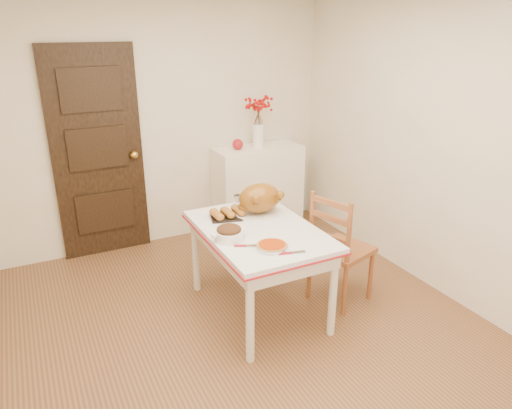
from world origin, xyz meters
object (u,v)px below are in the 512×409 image
turkey_platter (260,200)px  pumpkin_pie (272,246)px  chair_oak (342,247)px  sideboard (258,189)px  kitchen_table (259,270)px

turkey_platter → pumpkin_pie: size_ratio=1.83×
chair_oak → sideboard: bearing=-18.8°
chair_oak → pumpkin_pie: size_ratio=4.31×
turkey_platter → pumpkin_pie: turkey_platter is taller
chair_oak → pumpkin_pie: 0.85m
pumpkin_pie → chair_oak: bearing=15.2°
sideboard → pumpkin_pie: (-0.83, -1.85, 0.28)m
chair_oak → pumpkin_pie: bearing=88.3°
turkey_platter → pumpkin_pie: 0.65m
kitchen_table → pumpkin_pie: 0.53m
chair_oak → pumpkin_pie: chair_oak is taller
sideboard → pumpkin_pie: size_ratio=4.26×
sideboard → chair_oak: (-0.06, -1.64, 0.01)m
kitchen_table → sideboard: bearing=63.2°
turkey_platter → kitchen_table: bearing=-109.1°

